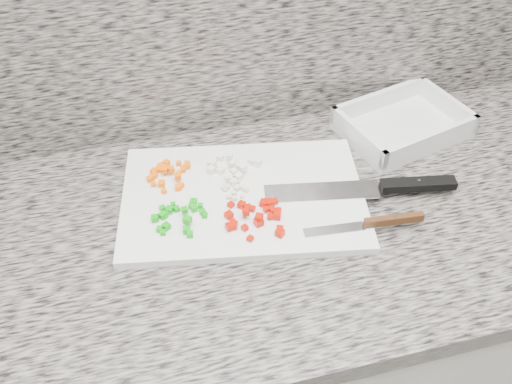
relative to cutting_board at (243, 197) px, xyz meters
The scene contains 11 objects.
cabinet 0.48m from the cutting_board, 71.15° to the right, with size 3.92×0.62×0.86m, color beige.
countertop 0.07m from the cutting_board, 71.15° to the right, with size 3.96×0.64×0.04m, color slate.
cutting_board is the anchor object (origin of this frame).
carrot_pile 0.15m from the cutting_board, 145.36° to the left, with size 0.09×0.09×0.02m.
onion_pile 0.07m from the cutting_board, 94.80° to the left, with size 0.11×0.09×0.02m.
green_pepper_pile 0.13m from the cutting_board, 165.83° to the right, with size 0.10×0.09×0.02m.
red_pepper_pile 0.07m from the cutting_board, 79.77° to the right, with size 0.11×0.11×0.02m.
garlic_pile 0.02m from the cutting_board, 143.98° to the left, with size 0.05×0.05×0.01m.
chef_knife 0.27m from the cutting_board, 11.37° to the right, with size 0.36×0.10×0.02m.
paring_knife 0.25m from the cutting_board, 32.45° to the right, with size 0.22×0.04×0.02m.
tray 0.40m from the cutting_board, 17.54° to the left, with size 0.29×0.24×0.05m.
Camera 1 is at (-0.19, 0.75, 1.65)m, focal length 40.00 mm.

